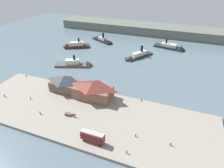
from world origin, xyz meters
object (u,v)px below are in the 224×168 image
(horse_cart, at_px, (70,114))
(ferry_departing_north, at_px, (78,64))
(pedestrian_near_cart, at_px, (30,98))
(ferry_near_quay, at_px, (104,41))
(pedestrian_near_east_shed, at_px, (127,152))
(pedestrian_at_waters_edge, at_px, (171,144))
(ferry_mid_harbor, at_px, (136,56))
(ferry_outer_harbor, at_px, (172,47))
(ferry_shed_east_terminal, at_px, (65,83))
(pedestrian_by_tram, at_px, (4,96))
(ferry_moored_west, at_px, (74,46))
(mooring_post_west, at_px, (141,100))
(street_tram, at_px, (93,136))
(pedestrian_walking_west, at_px, (136,135))
(mooring_post_center_east, at_px, (26,76))
(pedestrian_walking_east, at_px, (40,113))
(ferry_shed_west_terminal, at_px, (93,90))

(horse_cart, height_order, ferry_departing_north, ferry_departing_north)
(pedestrian_near_cart, distance_m, ferry_near_quay, 91.97)
(pedestrian_near_east_shed, relative_size, ferry_near_quay, 0.07)
(ferry_departing_north, bearing_deg, horse_cart, -63.99)
(pedestrian_at_waters_edge, distance_m, ferry_departing_north, 79.53)
(ferry_mid_harbor, relative_size, ferry_outer_harbor, 0.92)
(pedestrian_at_waters_edge, relative_size, pedestrian_near_cart, 1.03)
(ferry_shed_east_terminal, distance_m, ferry_departing_north, 31.65)
(horse_cart, distance_m, pedestrian_at_waters_edge, 41.66)
(ferry_mid_harbor, relative_size, ferry_departing_north, 0.94)
(pedestrian_at_waters_edge, distance_m, pedestrian_by_tram, 79.06)
(pedestrian_near_cart, relative_size, ferry_moored_west, 0.07)
(mooring_post_west, bearing_deg, ferry_mid_harbor, 107.23)
(street_tram, bearing_deg, pedestrian_by_tram, 169.39)
(pedestrian_near_cart, relative_size, ferry_near_quay, 0.07)
(pedestrian_walking_west, height_order, ferry_mid_harbor, ferry_mid_harbor)
(mooring_post_west, relative_size, ferry_mid_harbor, 0.04)
(street_tram, height_order, pedestrian_near_east_shed, street_tram)
(pedestrian_near_east_shed, distance_m, mooring_post_center_east, 76.71)
(ferry_near_quay, bearing_deg, pedestrian_near_east_shed, -63.35)
(pedestrian_at_waters_edge, bearing_deg, pedestrian_walking_west, -178.15)
(pedestrian_at_waters_edge, xyz_separation_m, ferry_moored_west, (-84.28, 75.77, -0.39))
(pedestrian_walking_east, distance_m, mooring_post_center_east, 38.38)
(mooring_post_west, height_order, ferry_departing_north, ferry_departing_north)
(ferry_shed_west_terminal, bearing_deg, pedestrian_near_cart, -156.14)
(pedestrian_near_east_shed, distance_m, mooring_post_west, 31.07)
(ferry_shed_east_terminal, relative_size, pedestrian_at_waters_edge, 9.18)
(ferry_shed_east_terminal, distance_m, street_tram, 37.77)
(ferry_shed_east_terminal, bearing_deg, pedestrian_near_cart, -132.55)
(ferry_shed_east_terminal, distance_m, mooring_post_center_east, 30.31)
(ferry_outer_harbor, bearing_deg, pedestrian_near_cart, -120.40)
(pedestrian_walking_east, xyz_separation_m, ferry_mid_harbor, (22.61, 76.06, -0.66))
(pedestrian_walking_east, relative_size, ferry_mid_harbor, 0.07)
(horse_cart, height_order, pedestrian_by_tram, horse_cart)
(ferry_moored_west, bearing_deg, pedestrian_near_cart, -75.51)
(pedestrian_at_waters_edge, relative_size, ferry_outer_harbor, 0.06)
(pedestrian_by_tram, relative_size, pedestrian_near_cart, 1.10)
(pedestrian_near_cart, bearing_deg, ferry_shed_east_terminal, 47.45)
(street_tram, height_order, pedestrian_near_cart, street_tram)
(ferry_outer_harbor, bearing_deg, horse_cart, -107.91)
(pedestrian_near_east_shed, relative_size, pedestrian_near_cart, 1.02)
(pedestrian_walking_west, height_order, pedestrian_near_cart, pedestrian_near_cart)
(street_tram, xyz_separation_m, ferry_mid_harbor, (-5.21, 81.61, -2.44))
(pedestrian_near_east_shed, relative_size, mooring_post_center_east, 1.78)
(ferry_shed_west_terminal, height_order, pedestrian_walking_west, ferry_shed_west_terminal)
(pedestrian_by_tram, height_order, ferry_near_quay, ferry_near_quay)
(horse_cart, distance_m, pedestrian_by_tram, 37.40)
(pedestrian_near_cart, relative_size, mooring_post_west, 1.74)
(horse_cart, bearing_deg, ferry_moored_west, 119.67)
(ferry_shed_west_terminal, relative_size, horse_cart, 3.42)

